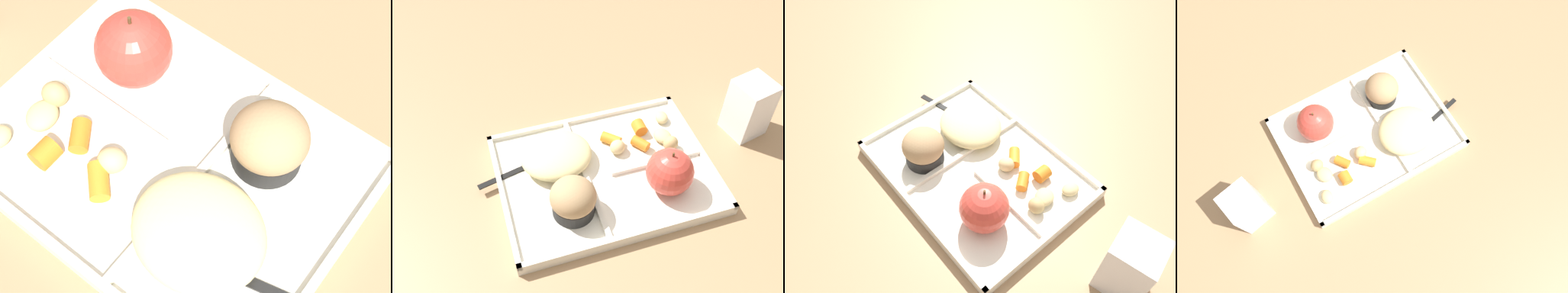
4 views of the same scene
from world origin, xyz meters
The scene contains 18 objects.
ground centered at (0.00, 0.00, 0.00)m, with size 6.00×6.00×0.00m, color #997551.
lunch_tray centered at (0.00, 0.00, 0.01)m, with size 0.36×0.27×0.02m.
green_apple centered at (-0.09, 0.06, 0.05)m, with size 0.08×0.08×0.09m.
bran_muffin centered at (0.07, 0.06, 0.05)m, with size 0.07×0.07×0.07m.
carrot_slice_large centered at (-0.09, -0.07, 0.03)m, with size 0.02×0.02×0.02m, color orange.
carrot_slice_small centered at (-0.03, -0.06, 0.02)m, with size 0.02×0.02×0.04m, color orange.
carrot_slice_tilted centered at (-0.08, -0.04, 0.02)m, with size 0.02×0.02×0.03m, color orange.
potato_chunk_small centered at (-0.13, -0.02, 0.03)m, with size 0.03×0.03×0.03m, color tan.
potato_chunk_large centered at (-0.04, -0.04, 0.03)m, with size 0.03×0.03×0.02m, color tan.
potato_chunk_corner centered at (-0.12, -0.04, 0.02)m, with size 0.04×0.03×0.02m, color tan.
potato_chunk_browned centered at (-0.14, -0.09, 0.02)m, with size 0.03×0.02×0.02m, color tan.
egg_noodle_pile centered at (0.07, -0.05, 0.03)m, with size 0.12×0.11×0.04m, color beige.
meatball_side centered at (0.07, -0.05, 0.03)m, with size 0.03×0.03×0.03m, color #755B4C.
meatball_front centered at (0.06, -0.06, 0.03)m, with size 0.03×0.03×0.03m, color brown.
meatball_back centered at (0.08, -0.04, 0.03)m, with size 0.04×0.04×0.04m, color #755B4C.
meatball_center centered at (0.08, -0.03, 0.03)m, with size 0.03×0.03×0.03m, color brown.
plastic_fork centered at (0.12, -0.05, 0.02)m, with size 0.16×0.05×0.00m.
milk_carton centered at (-0.29, -0.03, 0.06)m, with size 0.06×0.06×0.11m, color white.
Camera 2 is at (0.17, 0.45, 0.63)m, focal length 42.06 mm.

